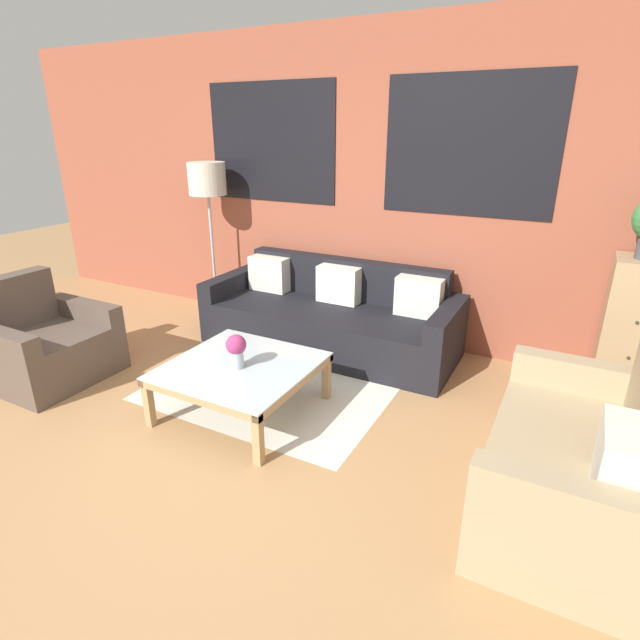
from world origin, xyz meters
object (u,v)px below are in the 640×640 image
object	(u,v)px
armchair_corner	(47,346)
floor_lamp	(208,185)
coffee_table	(241,371)
couch_dark	(331,318)
flower_vase	(236,349)
settee_vintage	(581,465)
drawer_cabinet	(631,331)

from	to	relation	value
armchair_corner	floor_lamp	world-z (taller)	floor_lamp
armchair_corner	coffee_table	bearing A→B (deg)	9.88
couch_dark	coffee_table	world-z (taller)	couch_dark
couch_dark	flower_vase	xyz separation A→B (m)	(-0.04, -1.38, 0.24)
coffee_table	flower_vase	distance (m)	0.20
settee_vintage	armchair_corner	size ratio (longest dim) A/B	1.61
settee_vintage	flower_vase	distance (m)	2.18
armchair_corner	drawer_cabinet	xyz separation A→B (m)	(4.16, 1.85, 0.26)
drawer_cabinet	armchair_corner	bearing A→B (deg)	-156.05
couch_dark	armchair_corner	size ratio (longest dim) A/B	2.66
couch_dark	flower_vase	world-z (taller)	couch_dark
drawer_cabinet	couch_dark	bearing A→B (deg)	-174.94
couch_dark	floor_lamp	bearing A→B (deg)	174.65
drawer_cabinet	flower_vase	size ratio (longest dim) A/B	4.42
couch_dark	floor_lamp	size ratio (longest dim) A/B	1.43
couch_dark	drawer_cabinet	world-z (taller)	drawer_cabinet
drawer_cabinet	coffee_table	bearing A→B (deg)	-147.50
settee_vintage	armchair_corner	xyz separation A→B (m)	(-3.92, -0.29, -0.03)
floor_lamp	drawer_cabinet	bearing A→B (deg)	1.09
couch_dark	settee_vintage	distance (m)	2.53
armchair_corner	drawer_cabinet	world-z (taller)	drawer_cabinet
drawer_cabinet	flower_vase	distance (m)	2.89
floor_lamp	drawer_cabinet	size ratio (longest dim) A/B	1.50
armchair_corner	settee_vintage	bearing A→B (deg)	4.17
settee_vintage	coffee_table	world-z (taller)	settee_vintage
settee_vintage	floor_lamp	bearing A→B (deg)	157.53
floor_lamp	settee_vintage	bearing A→B (deg)	-22.47
armchair_corner	drawer_cabinet	distance (m)	4.56
couch_dark	coffee_table	distance (m)	1.34
couch_dark	drawer_cabinet	size ratio (longest dim) A/B	2.15
drawer_cabinet	settee_vintage	bearing A→B (deg)	-98.93
settee_vintage	drawer_cabinet	distance (m)	1.60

